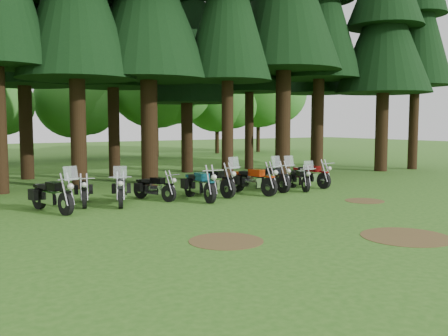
{
  "coord_description": "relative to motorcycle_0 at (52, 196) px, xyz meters",
  "views": [
    {
      "loc": [
        -9.25,
        -11.86,
        2.82
      ],
      "look_at": [
        1.34,
        5.0,
        1.0
      ],
      "focal_mm": 40.0,
      "sensor_mm": 36.0,
      "label": 1
    }
  ],
  "objects": [
    {
      "name": "motorcycle_5",
      "position": [
        6.09,
        0.31,
        0.01
      ],
      "size": [
        0.73,
        2.5,
        1.57
      ],
      "rotation": [
        0.0,
        0.0,
        0.17
      ],
      "color": "black",
      "rests_on": "ground"
    },
    {
      "name": "dirt_patch_1",
      "position": [
        10.08,
        -3.67,
        -0.51
      ],
      "size": [
        1.4,
        1.4,
        0.01
      ],
      "primitive_type": "cylinder",
      "color": "#4C3D1E",
      "rests_on": "ground"
    },
    {
      "name": "dirt_patch_0",
      "position": [
        2.58,
        -6.17,
        -0.51
      ],
      "size": [
        1.8,
        1.8,
        0.01
      ],
      "primitive_type": "cylinder",
      "color": "#4C3D1E",
      "rests_on": "ground"
    },
    {
      "name": "pine_back_6",
      "position": [
        18.94,
        8.62,
        9.42
      ],
      "size": [
        4.59,
        4.59,
        16.58
      ],
      "color": "black",
      "rests_on": "ground"
    },
    {
      "name": "pine_front_9",
      "position": [
        19.51,
        3.66,
        9.0
      ],
      "size": [
        5.44,
        5.44,
        15.89
      ],
      "color": "black",
      "rests_on": "ground"
    },
    {
      "name": "pine_back_5",
      "position": [
        13.65,
        8.69,
        9.27
      ],
      "size": [
        3.94,
        3.94,
        16.33
      ],
      "color": "black",
      "rests_on": "ground"
    },
    {
      "name": "decid_4",
      "position": [
        7.16,
        22.16,
        3.86
      ],
      "size": [
        5.93,
        5.76,
        7.41
      ],
      "color": "black",
      "rests_on": "ground"
    },
    {
      "name": "decid_5",
      "position": [
        13.87,
        21.55,
        5.72
      ],
      "size": [
        8.45,
        8.21,
        10.56
      ],
      "color": "black",
      "rests_on": "ground"
    },
    {
      "name": "motorcycle_3",
      "position": [
        3.74,
        0.57,
        -0.08
      ],
      "size": [
        0.85,
        1.97,
        0.84
      ],
      "rotation": [
        0.0,
        0.0,
        0.36
      ],
      "color": "black",
      "rests_on": "ground"
    },
    {
      "name": "motorcycle_4",
      "position": [
        5.16,
        -0.28,
        0.0
      ],
      "size": [
        0.42,
        2.47,
        1.01
      ],
      "rotation": [
        0.0,
        0.0,
        -0.08
      ],
      "color": "black",
      "rests_on": "ground"
    },
    {
      "name": "decid_7",
      "position": [
        25.04,
        22.66,
        5.71
      ],
      "size": [
        8.44,
        8.2,
        10.55
      ],
      "color": "black",
      "rests_on": "ground"
    },
    {
      "name": "decid_6",
      "position": [
        20.43,
        22.84,
        4.69
      ],
      "size": [
        7.06,
        6.86,
        8.82
      ],
      "color": "black",
      "rests_on": "ground"
    },
    {
      "name": "motorcycle_0",
      "position": [
        0.0,
        0.0,
        0.0
      ],
      "size": [
        0.94,
        2.41,
        1.53
      ],
      "rotation": [
        0.0,
        0.0,
        0.27
      ],
      "color": "black",
      "rests_on": "ground"
    },
    {
      "name": "dirt_patch_2",
      "position": [
        6.58,
        -8.17,
        -0.51
      ],
      "size": [
        2.2,
        2.2,
        0.01
      ],
      "primitive_type": "cylinder",
      "color": "#4C3D1E",
      "rests_on": "ground"
    },
    {
      "name": "motorcycle_1",
      "position": [
        1.26,
        0.86,
        -0.07
      ],
      "size": [
        0.7,
        2.08,
        0.86
      ],
      "rotation": [
        0.0,
        0.0,
        -0.27
      ],
      "color": "black",
      "rests_on": "ground"
    },
    {
      "name": "pine_back_4",
      "position": [
        9.61,
        9.08,
        7.74
      ],
      "size": [
        4.94,
        4.94,
        13.78
      ],
      "color": "black",
      "rests_on": "ground"
    },
    {
      "name": "motorcycle_6",
      "position": [
        7.67,
        -0.11,
        0.02
      ],
      "size": [
        0.82,
        2.5,
        1.57
      ],
      "rotation": [
        0.0,
        0.0,
        0.21
      ],
      "color": "black",
      "rests_on": "ground"
    },
    {
      "name": "ground",
      "position": [
        5.58,
        -4.17,
        -0.51
      ],
      "size": [
        120.0,
        120.0,
        0.0
      ],
      "primitive_type": "plane",
      "color": "#295B17",
      "rests_on": "ground"
    },
    {
      "name": "motorcycle_8",
      "position": [
        10.04,
        -0.14,
        -0.07
      ],
      "size": [
        0.92,
        2.03,
        1.3
      ],
      "rotation": [
        0.0,
        0.0,
        -0.33
      ],
      "color": "black",
      "rests_on": "ground"
    },
    {
      "name": "motorcycle_2",
      "position": [
        2.35,
        0.22,
        -0.03
      ],
      "size": [
        1.09,
        2.21,
        1.43
      ],
      "rotation": [
        0.0,
        0.0,
        -0.37
      ],
      "color": "black",
      "rests_on": "ground"
    },
    {
      "name": "motorcycle_7",
      "position": [
        8.87,
        0.33,
        -0.0
      ],
      "size": [
        0.45,
        2.41,
        1.52
      ],
      "rotation": [
        0.0,
        0.0,
        0.03
      ],
      "color": "black",
      "rests_on": "ground"
    },
    {
      "name": "motorcycle_9",
      "position": [
        11.1,
        0.39,
        -0.03
      ],
      "size": [
        0.39,
        2.32,
        0.94
      ],
      "rotation": [
        0.0,
        0.0,
        0.07
      ],
      "color": "black",
      "rests_on": "ground"
    }
  ]
}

